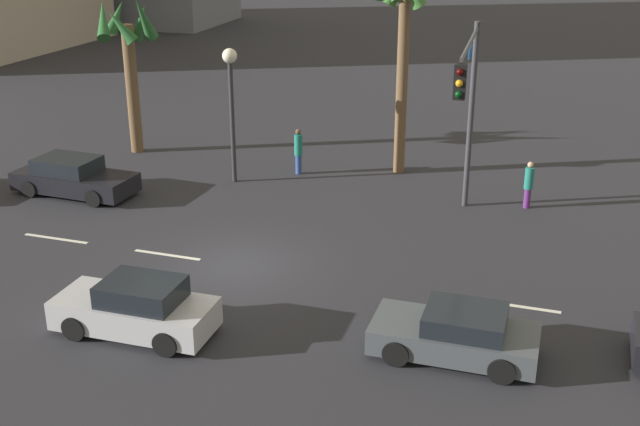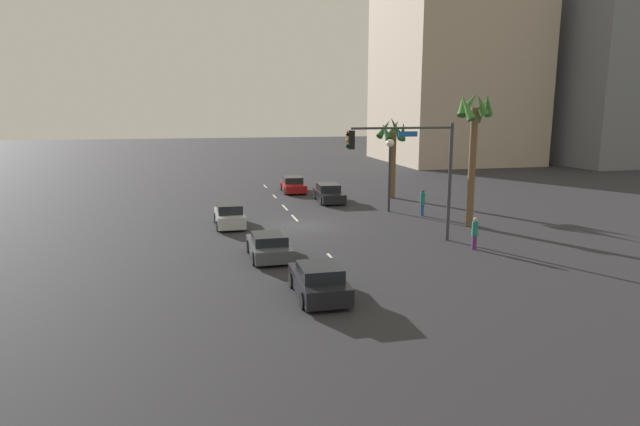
{
  "view_description": "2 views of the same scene",
  "coord_description": "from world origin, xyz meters",
  "px_view_note": "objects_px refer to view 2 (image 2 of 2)",
  "views": [
    {
      "loc": [
        9.21,
        -19.69,
        10.17
      ],
      "look_at": [
        2.21,
        1.41,
        1.43
      ],
      "focal_mm": 44.42,
      "sensor_mm": 36.0,
      "label": 1
    },
    {
      "loc": [
        32.69,
        -6.32,
        7.21
      ],
      "look_at": [
        3.03,
        0.53,
        1.33
      ],
      "focal_mm": 30.09,
      "sensor_mm": 36.0,
      "label": 2
    }
  ],
  "objects_px": {
    "car_1": "(319,281)",
    "palm_tree_0": "(474,127)",
    "streetlamp": "(390,160)",
    "car_0": "(293,185)",
    "building_0": "(598,61)",
    "traffic_signal": "(416,162)",
    "car_3": "(269,246)",
    "car_4": "(329,194)",
    "palm_tree_1": "(392,143)",
    "pedestrian_0": "(422,202)",
    "car_2": "(230,216)",
    "building_1": "(452,70)",
    "pedestrian_1": "(475,232)"
  },
  "relations": [
    {
      "from": "car_2",
      "to": "car_0",
      "type": "bearing_deg",
      "value": 154.12
    },
    {
      "from": "palm_tree_1",
      "to": "traffic_signal",
      "type": "bearing_deg",
      "value": -15.82
    },
    {
      "from": "streetlamp",
      "to": "palm_tree_0",
      "type": "distance_m",
      "value": 7.04
    },
    {
      "from": "car_4",
      "to": "palm_tree_1",
      "type": "xyz_separation_m",
      "value": [
        -0.62,
        5.51,
        3.9
      ]
    },
    {
      "from": "pedestrian_0",
      "to": "traffic_signal",
      "type": "bearing_deg",
      "value": -26.82
    },
    {
      "from": "traffic_signal",
      "to": "palm_tree_0",
      "type": "distance_m",
      "value": 6.34
    },
    {
      "from": "car_4",
      "to": "pedestrian_0",
      "type": "height_order",
      "value": "pedestrian_0"
    },
    {
      "from": "streetlamp",
      "to": "building_0",
      "type": "bearing_deg",
      "value": 124.68
    },
    {
      "from": "streetlamp",
      "to": "car_3",
      "type": "bearing_deg",
      "value": -44.33
    },
    {
      "from": "pedestrian_1",
      "to": "palm_tree_0",
      "type": "height_order",
      "value": "palm_tree_0"
    },
    {
      "from": "car_0",
      "to": "building_0",
      "type": "distance_m",
      "value": 47.81
    },
    {
      "from": "car_4",
      "to": "traffic_signal",
      "type": "relative_size",
      "value": 0.71
    },
    {
      "from": "pedestrian_1",
      "to": "palm_tree_1",
      "type": "relative_size",
      "value": 0.25
    },
    {
      "from": "car_2",
      "to": "building_0",
      "type": "height_order",
      "value": "building_0"
    },
    {
      "from": "car_1",
      "to": "building_1",
      "type": "bearing_deg",
      "value": 148.98
    },
    {
      "from": "traffic_signal",
      "to": "pedestrian_0",
      "type": "distance_m",
      "value": 8.62
    },
    {
      "from": "car_2",
      "to": "streetlamp",
      "type": "height_order",
      "value": "streetlamp"
    },
    {
      "from": "car_0",
      "to": "palm_tree_0",
      "type": "height_order",
      "value": "palm_tree_0"
    },
    {
      "from": "car_1",
      "to": "car_2",
      "type": "xyz_separation_m",
      "value": [
        -13.86,
        -2.59,
        0.05
      ]
    },
    {
      "from": "car_3",
      "to": "car_4",
      "type": "relative_size",
      "value": 0.86
    },
    {
      "from": "car_3",
      "to": "building_1",
      "type": "bearing_deg",
      "value": 144.72
    },
    {
      "from": "car_1",
      "to": "palm_tree_1",
      "type": "relative_size",
      "value": 0.59
    },
    {
      "from": "streetlamp",
      "to": "car_0",
      "type": "bearing_deg",
      "value": -154.83
    },
    {
      "from": "traffic_signal",
      "to": "streetlamp",
      "type": "relative_size",
      "value": 1.26
    },
    {
      "from": "car_2",
      "to": "building_1",
      "type": "height_order",
      "value": "building_1"
    },
    {
      "from": "car_2",
      "to": "pedestrian_1",
      "type": "height_order",
      "value": "pedestrian_1"
    },
    {
      "from": "streetlamp",
      "to": "palm_tree_1",
      "type": "xyz_separation_m",
      "value": [
        -5.72,
        2.32,
        0.83
      ]
    },
    {
      "from": "car_2",
      "to": "palm_tree_1",
      "type": "height_order",
      "value": "palm_tree_1"
    },
    {
      "from": "traffic_signal",
      "to": "palm_tree_1",
      "type": "xyz_separation_m",
      "value": [
        -14.81,
        4.2,
        0.07
      ]
    },
    {
      "from": "streetlamp",
      "to": "palm_tree_0",
      "type": "relative_size",
      "value": 0.61
    },
    {
      "from": "car_1",
      "to": "traffic_signal",
      "type": "height_order",
      "value": "traffic_signal"
    },
    {
      "from": "pedestrian_0",
      "to": "car_4",
      "type": "bearing_deg",
      "value": -145.76
    },
    {
      "from": "car_1",
      "to": "palm_tree_0",
      "type": "distance_m",
      "value": 17.04
    },
    {
      "from": "palm_tree_1",
      "to": "building_1",
      "type": "distance_m",
      "value": 35.9
    },
    {
      "from": "building_0",
      "to": "car_0",
      "type": "bearing_deg",
      "value": -71.84
    },
    {
      "from": "pedestrian_0",
      "to": "palm_tree_1",
      "type": "xyz_separation_m",
      "value": [
        -7.77,
        0.64,
        3.55
      ]
    },
    {
      "from": "traffic_signal",
      "to": "streetlamp",
      "type": "bearing_deg",
      "value": 168.35
    },
    {
      "from": "car_2",
      "to": "streetlamp",
      "type": "distance_m",
      "value": 12.14
    },
    {
      "from": "palm_tree_0",
      "to": "building_0",
      "type": "distance_m",
      "value": 48.12
    },
    {
      "from": "car_1",
      "to": "building_1",
      "type": "xyz_separation_m",
      "value": [
        -51.08,
        30.71,
        12.05
      ]
    },
    {
      "from": "pedestrian_0",
      "to": "building_1",
      "type": "height_order",
      "value": "building_1"
    },
    {
      "from": "palm_tree_1",
      "to": "building_1",
      "type": "height_order",
      "value": "building_1"
    },
    {
      "from": "car_4",
      "to": "palm_tree_0",
      "type": "distance_m",
      "value": 13.77
    },
    {
      "from": "car_1",
      "to": "building_0",
      "type": "xyz_separation_m",
      "value": [
        -42.78,
        47.14,
        12.83
      ]
    },
    {
      "from": "car_0",
      "to": "building_0",
      "type": "relative_size",
      "value": 0.17
    },
    {
      "from": "car_1",
      "to": "traffic_signal",
      "type": "xyz_separation_m",
      "value": [
        -7.24,
        7.03,
        3.86
      ]
    },
    {
      "from": "traffic_signal",
      "to": "building_0",
      "type": "height_order",
      "value": "building_0"
    },
    {
      "from": "car_0",
      "to": "pedestrian_1",
      "type": "distance_m",
      "value": 22.6
    },
    {
      "from": "pedestrian_0",
      "to": "building_0",
      "type": "xyz_separation_m",
      "value": [
        -28.51,
        36.56,
        12.45
      ]
    },
    {
      "from": "traffic_signal",
      "to": "car_0",
      "type": "bearing_deg",
      "value": -170.88
    }
  ]
}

